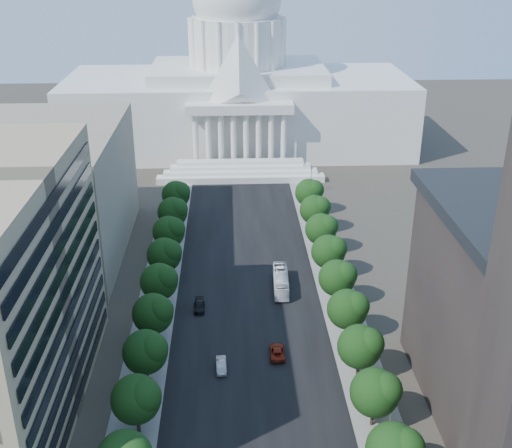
{
  "coord_description": "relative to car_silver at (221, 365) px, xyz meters",
  "views": [
    {
      "loc": [
        -3.38,
        -41.57,
        69.07
      ],
      "look_at": [
        1.85,
        79.43,
        15.18
      ],
      "focal_mm": 45.0,
      "sensor_mm": 36.0,
      "label": 1
    }
  ],
  "objects": [
    {
      "name": "tree_l_d",
      "position": [
        -12.19,
        -3.25,
        5.64
      ],
      "size": [
        7.79,
        7.6,
        9.97
      ],
      "color": "#33261C",
      "rests_on": "ground"
    },
    {
      "name": "streetlight_e",
      "position": [
        25.37,
        58.95,
        5.0
      ],
      "size": [
        2.61,
        0.44,
        9.0
      ],
      "color": "gray",
      "rests_on": "ground"
    },
    {
      "name": "car_silver",
      "position": [
        0.0,
        0.0,
        0.0
      ],
      "size": [
        1.95,
        5.03,
        1.64
      ],
      "primitive_type": "imported",
      "rotation": [
        0.0,
        0.0,
        0.04
      ],
      "color": "#A8AAB0",
      "rests_on": "ground"
    },
    {
      "name": "capitol",
      "position": [
        5.47,
        133.84,
        19.19
      ],
      "size": [
        120.0,
        56.0,
        73.0
      ],
      "color": "white",
      "rests_on": "ground"
    },
    {
      "name": "city_bus",
      "position": [
        12.66,
        27.95,
        0.99
      ],
      "size": [
        3.56,
        13.07,
        3.61
      ],
      "primitive_type": "imported",
      "rotation": [
        0.0,
        0.0,
        -0.04
      ],
      "color": "white",
      "rests_on": "ground"
    },
    {
      "name": "tree_r_h",
      "position": [
        23.81,
        44.75,
        5.64
      ],
      "size": [
        7.79,
        7.6,
        9.97
      ],
      "color": "#33261C",
      "rests_on": "ground"
    },
    {
      "name": "sidewalk_left",
      "position": [
        -13.53,
        38.95,
        -0.82
      ],
      "size": [
        8.0,
        260.0,
        0.02
      ],
      "primitive_type": "cube",
      "color": "gray",
      "rests_on": "ground"
    },
    {
      "name": "car_dark_b",
      "position": [
        -4.59,
        20.1,
        -0.05
      ],
      "size": [
        2.26,
        5.34,
        1.54
      ],
      "primitive_type": "imported",
      "rotation": [
        0.0,
        0.0,
        0.02
      ],
      "color": "black",
      "rests_on": "ground"
    },
    {
      "name": "streetlight_f",
      "position": [
        25.37,
        83.95,
        5.0
      ],
      "size": [
        2.61,
        0.44,
        9.0
      ],
      "color": "gray",
      "rests_on": "ground"
    },
    {
      "name": "tree_l_i",
      "position": [
        -12.19,
        56.75,
        5.64
      ],
      "size": [
        7.79,
        7.6,
        9.97
      ],
      "color": "#33261C",
      "rests_on": "ground"
    },
    {
      "name": "tree_r_j",
      "position": [
        23.81,
        68.75,
        5.64
      ],
      "size": [
        7.79,
        7.6,
        9.97
      ],
      "color": "#33261C",
      "rests_on": "ground"
    },
    {
      "name": "tree_l_h",
      "position": [
        -12.19,
        44.75,
        5.64
      ],
      "size": [
        7.79,
        7.6,
        9.97
      ],
      "color": "#33261C",
      "rests_on": "ground"
    },
    {
      "name": "office_block_left_far",
      "position": [
        -42.53,
        48.95,
        14.18
      ],
      "size": [
        38.0,
        52.0,
        30.0
      ],
      "primitive_type": "cube",
      "color": "gray",
      "rests_on": "ground"
    },
    {
      "name": "tree_r_i",
      "position": [
        23.81,
        56.75,
        5.64
      ],
      "size": [
        7.79,
        7.6,
        9.97
      ],
      "color": "#33261C",
      "rests_on": "ground"
    },
    {
      "name": "tree_l_c",
      "position": [
        -12.19,
        -15.25,
        5.64
      ],
      "size": [
        7.79,
        7.6,
        9.97
      ],
      "color": "#33261C",
      "rests_on": "ground"
    },
    {
      "name": "streetlight_c",
      "position": [
        25.37,
        8.95,
        5.0
      ],
      "size": [
        2.61,
        0.44,
        9.0
      ],
      "color": "gray",
      "rests_on": "ground"
    },
    {
      "name": "tree_r_g",
      "position": [
        23.81,
        32.75,
        5.64
      ],
      "size": [
        7.79,
        7.6,
        9.97
      ],
      "color": "#33261C",
      "rests_on": "ground"
    },
    {
      "name": "tree_r_d",
      "position": [
        23.81,
        -3.25,
        5.64
      ],
      "size": [
        7.79,
        7.6,
        9.97
      ],
      "color": "#33261C",
      "rests_on": "ground"
    },
    {
      "name": "road_asphalt",
      "position": [
        5.47,
        38.95,
        -0.82
      ],
      "size": [
        30.0,
        260.0,
        0.01
      ],
      "primitive_type": "cube",
      "color": "black",
      "rests_on": "ground"
    },
    {
      "name": "tree_r_e",
      "position": [
        23.81,
        8.75,
        5.64
      ],
      "size": [
        7.79,
        7.6,
        9.97
      ],
      "color": "#33261C",
      "rests_on": "ground"
    },
    {
      "name": "tree_l_e",
      "position": [
        -12.19,
        8.75,
        5.64
      ],
      "size": [
        7.79,
        7.6,
        9.97
      ],
      "color": "#33261C",
      "rests_on": "ground"
    },
    {
      "name": "tree_r_c",
      "position": [
        23.81,
        -15.25,
        5.64
      ],
      "size": [
        7.79,
        7.6,
        9.97
      ],
      "color": "#33261C",
      "rests_on": "ground"
    },
    {
      "name": "car_red",
      "position": [
        10.08,
        3.61,
        -0.0
      ],
      "size": [
        2.87,
        5.94,
        1.63
      ],
      "primitive_type": "imported",
      "rotation": [
        0.0,
        0.0,
        3.11
      ],
      "color": "maroon",
      "rests_on": "ground"
    },
    {
      "name": "streetlight_d",
      "position": [
        25.37,
        33.95,
        5.0
      ],
      "size": [
        2.61,
        0.44,
        9.0
      ],
      "color": "gray",
      "rests_on": "ground"
    },
    {
      "name": "streetlight_b",
      "position": [
        25.37,
        -16.05,
        5.0
      ],
      "size": [
        2.61,
        0.44,
        9.0
      ],
      "color": "gray",
      "rests_on": "ground"
    },
    {
      "name": "tree_l_j",
      "position": [
        -12.19,
        68.75,
        5.64
      ],
      "size": [
        7.79,
        7.6,
        9.97
      ],
      "color": "#33261C",
      "rests_on": "ground"
    },
    {
      "name": "tree_l_g",
      "position": [
        -12.19,
        32.75,
        5.64
      ],
      "size": [
        7.79,
        7.6,
        9.97
      ],
      "color": "#33261C",
      "rests_on": "ground"
    },
    {
      "name": "tree_r_f",
      "position": [
        23.81,
        20.75,
        5.64
      ],
      "size": [
        7.79,
        7.6,
        9.97
      ],
      "color": "#33261C",
      "rests_on": "ground"
    },
    {
      "name": "tree_l_f",
      "position": [
        -12.19,
        20.75,
        5.64
      ],
      "size": [
        7.79,
        7.6,
        9.97
      ],
      "color": "#33261C",
      "rests_on": "ground"
    },
    {
      "name": "sidewalk_right",
      "position": [
        24.47,
        38.95,
        -0.82
      ],
      "size": [
        8.0,
        260.0,
        0.02
      ],
      "primitive_type": "cube",
      "color": "gray",
      "rests_on": "ground"
    }
  ]
}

